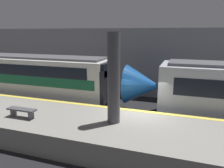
# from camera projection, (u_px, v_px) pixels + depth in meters

# --- Properties ---
(ground_plane) EXTENTS (120.00, 120.00, 0.00)m
(ground_plane) POSITION_uv_depth(u_px,v_px,m) (140.00, 129.00, 11.91)
(ground_plane) COLOR black
(platform) EXTENTS (40.00, 4.16, 1.08)m
(platform) POSITION_uv_depth(u_px,v_px,m) (131.00, 136.00, 9.88)
(platform) COLOR gray
(platform) RESTS_ON ground
(station_rear_barrier) EXTENTS (50.00, 0.15, 5.45)m
(station_rear_barrier) POSITION_uv_depth(u_px,v_px,m) (157.00, 64.00, 17.02)
(station_rear_barrier) COLOR gray
(station_rear_barrier) RESTS_ON ground
(support_pillar_near) EXTENTS (0.57, 0.57, 4.09)m
(support_pillar_near) POSITION_uv_depth(u_px,v_px,m) (114.00, 79.00, 9.67)
(support_pillar_near) COLOR #47474C
(support_pillar_near) RESTS_ON platform
(train_boxy) EXTENTS (16.41, 3.06, 3.47)m
(train_boxy) POSITION_uv_depth(u_px,v_px,m) (12.00, 76.00, 16.94)
(train_boxy) COLOR black
(train_boxy) RESTS_ON ground
(platform_bench) EXTENTS (1.50, 0.40, 0.45)m
(platform_bench) POSITION_uv_depth(u_px,v_px,m) (22.00, 111.00, 10.61)
(platform_bench) COLOR #4C4C51
(platform_bench) RESTS_ON platform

